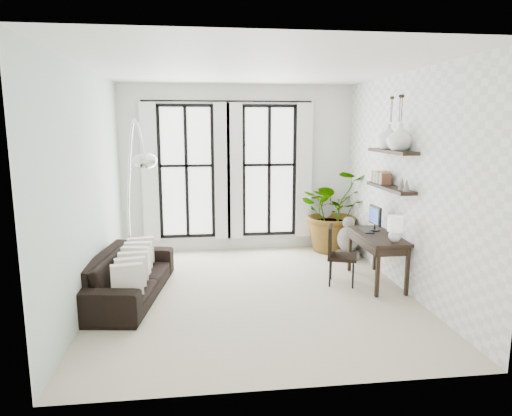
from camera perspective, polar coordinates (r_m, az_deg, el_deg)
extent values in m
plane|color=beige|center=(6.83, -0.28, -10.59)|extent=(5.00, 5.00, 0.00)
plane|color=white|center=(6.42, -0.31, 17.15)|extent=(5.00, 5.00, 0.00)
plane|color=silver|center=(6.56, -20.23, 2.36)|extent=(0.00, 5.00, 5.00)
plane|color=white|center=(7.06, 18.18, 3.00)|extent=(0.00, 5.00, 5.00)
plane|color=white|center=(8.90, -2.22, 4.91)|extent=(4.50, 0.00, 4.50)
cube|color=white|center=(8.85, -8.68, 4.44)|extent=(1.00, 0.02, 2.50)
cube|color=white|center=(8.79, -13.14, 4.26)|extent=(0.30, 0.04, 2.60)
cube|color=white|center=(8.76, -4.24, 4.47)|extent=(0.30, 0.04, 2.60)
cube|color=white|center=(8.95, 1.64, 4.62)|extent=(1.00, 0.02, 2.50)
cube|color=white|center=(8.77, -2.67, 4.50)|extent=(0.30, 0.04, 2.60)
cube|color=white|center=(8.98, 6.05, 4.59)|extent=(0.30, 0.04, 2.60)
cylinder|color=black|center=(8.74, -3.55, 13.20)|extent=(3.20, 0.03, 0.03)
cube|color=black|center=(7.21, 16.39, 2.44)|extent=(0.25, 1.30, 0.05)
cube|color=black|center=(7.16, 16.61, 6.80)|extent=(0.25, 1.30, 0.05)
cube|color=#C74431|center=(7.70, 14.82, 3.85)|extent=(0.16, 0.03, 0.18)
cube|color=#3560BA|center=(7.66, 14.94, 3.81)|extent=(0.16, 0.03, 0.18)
cube|color=yellow|center=(7.62, 15.07, 3.77)|extent=(0.16, 0.03, 0.18)
cube|color=green|center=(7.58, 15.19, 3.73)|extent=(0.16, 0.03, 0.18)
cube|color=#A357CC|center=(7.54, 15.32, 3.69)|extent=(0.16, 0.03, 0.18)
cube|color=gold|center=(7.49, 15.45, 3.65)|extent=(0.16, 0.03, 0.18)
cube|color=#565656|center=(7.45, 15.58, 3.61)|extent=(0.16, 0.03, 0.18)
cube|color=#33B4A4|center=(7.41, 15.72, 3.57)|extent=(0.16, 0.04, 0.18)
cube|color=tan|center=(7.37, 15.85, 3.53)|extent=(0.16, 0.04, 0.18)
cube|color=brown|center=(7.33, 15.99, 3.48)|extent=(0.16, 0.04, 0.18)
cone|color=gray|center=(6.84, 17.76, 2.93)|extent=(0.10, 0.10, 0.18)
cone|color=gray|center=(6.70, 18.30, 2.76)|extent=(0.10, 0.10, 0.18)
imported|color=black|center=(6.83, -15.70, -8.10)|extent=(1.18, 2.32, 0.65)
cube|color=silver|center=(6.10, -15.80, -8.59)|extent=(0.40, 0.12, 0.40)
cube|color=silver|center=(6.36, -15.43, -7.78)|extent=(0.40, 0.12, 0.40)
cube|color=silver|center=(6.63, -15.09, -7.04)|extent=(0.40, 0.12, 0.40)
cube|color=silver|center=(6.89, -14.77, -6.35)|extent=(0.40, 0.12, 0.40)
cube|color=silver|center=(7.16, -14.48, -5.71)|extent=(0.40, 0.12, 0.40)
cube|color=silver|center=(7.43, -14.22, -5.12)|extent=(0.40, 0.12, 0.40)
imported|color=#2D7228|center=(9.02, 9.74, -0.26)|extent=(1.58, 1.41, 1.61)
cube|color=black|center=(7.28, 14.94, -3.37)|extent=(0.55, 1.31, 0.04)
cube|color=black|center=(7.30, 14.76, -4.07)|extent=(0.50, 1.25, 0.12)
cube|color=black|center=(6.77, 14.95, -7.80)|extent=(0.05, 0.05, 0.73)
cube|color=black|center=(6.94, 18.38, -7.52)|extent=(0.05, 0.05, 0.73)
cube|color=black|center=(7.85, 11.65, -5.14)|extent=(0.05, 0.05, 0.73)
cube|color=black|center=(8.00, 14.67, -4.97)|extent=(0.05, 0.05, 0.73)
cube|color=black|center=(7.47, 14.67, -0.90)|extent=(0.04, 0.42, 0.30)
cube|color=navy|center=(7.47, 14.50, -0.90)|extent=(0.00, 0.36, 0.24)
cube|color=black|center=(7.47, 13.51, -2.74)|extent=(0.15, 0.40, 0.02)
sphere|color=silver|center=(6.83, 16.95, -3.43)|extent=(0.18, 0.18, 0.18)
cylinder|color=white|center=(6.79, 17.03, -1.87)|extent=(0.22, 0.22, 0.22)
cube|color=black|center=(7.20, 10.73, -6.04)|extent=(0.55, 0.55, 0.05)
cube|color=black|center=(7.14, 9.24, -4.13)|extent=(0.18, 0.42, 0.48)
cylinder|color=black|center=(7.06, 9.74, -8.30)|extent=(0.03, 0.03, 0.40)
cylinder|color=black|center=(7.16, 12.42, -8.11)|extent=(0.03, 0.03, 0.40)
cylinder|color=black|center=(7.37, 8.96, -7.46)|extent=(0.03, 0.03, 0.40)
cylinder|color=black|center=(7.47, 11.53, -7.30)|extent=(0.03, 0.03, 0.40)
cylinder|color=silver|center=(7.83, -15.31, -7.80)|extent=(0.38, 0.38, 0.11)
cylinder|color=silver|center=(7.68, -15.49, -4.05)|extent=(0.04, 0.04, 1.05)
ellipsoid|color=silver|center=(6.52, -13.71, 5.75)|extent=(0.34, 0.34, 0.22)
cylinder|color=gray|center=(8.65, 11.37, -5.80)|extent=(0.44, 0.44, 0.13)
ellipsoid|color=gray|center=(8.57, 11.44, -3.82)|extent=(0.40, 0.40, 0.48)
sphere|color=gray|center=(8.50, 11.52, -1.81)|extent=(0.22, 0.22, 0.22)
imported|color=white|center=(6.93, 17.54, 8.44)|extent=(0.37, 0.37, 0.38)
imported|color=white|center=(7.29, 16.23, 8.57)|extent=(0.37, 0.37, 0.38)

